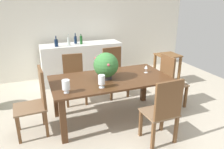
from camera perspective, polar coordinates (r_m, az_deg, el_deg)
name	(u,v)px	position (r m, az deg, el deg)	size (l,w,h in m)	color
ground_plane	(112,119)	(3.95, -0.09, -11.71)	(7.04, 7.04, 0.00)	#BCB29E
back_wall	(77,27)	(5.92, -9.35, 12.17)	(6.40, 0.10, 2.60)	silver
dining_table	(110,85)	(3.71, -0.45, -2.77)	(2.00, 1.03, 0.76)	#4C2D19
chair_foot_end	(170,79)	(4.29, 15.13, -1.28)	(0.45, 0.44, 1.05)	brown
chair_far_right	(114,69)	(4.72, 0.49, 1.41)	(0.50, 0.49, 1.04)	brown
chair_head_end	(37,99)	(3.54, -19.32, -6.19)	(0.50, 0.48, 1.07)	brown
chair_near_right	(164,109)	(3.18, 13.51, -8.90)	(0.48, 0.44, 1.03)	brown
chair_far_left	(74,76)	(4.50, -10.02, -0.31)	(0.48, 0.51, 0.97)	brown
flower_centerpiece	(106,66)	(3.57, -1.61, 2.39)	(0.41, 0.42, 0.45)	#333338
crystal_vase_left	(66,85)	(3.15, -12.08, -2.76)	(0.11, 0.11, 0.20)	silver
crystal_vase_center_near	(102,80)	(3.26, -2.78, -1.50)	(0.11, 0.11, 0.20)	silver
wine_glass	(146,67)	(3.95, 9.03, 1.88)	(0.07, 0.07, 0.14)	silver
kitchen_counter	(82,62)	(5.57, -7.93, 3.18)	(1.98, 0.58, 0.97)	silver
wine_bottle_tall	(76,40)	(5.45, -9.62, 9.05)	(0.07, 0.07, 0.26)	#0F1E38
wine_bottle_clear	(81,40)	(5.40, -8.16, 9.06)	(0.06, 0.06, 0.25)	#194C1E
wine_bottle_dark	(56,43)	(5.22, -14.52, 8.13)	(0.08, 0.08, 0.25)	#0F1E38
wine_bottle_amber	(69,41)	(5.28, -11.39, 8.57)	(0.07, 0.07, 0.26)	#B2BFB7
side_table	(167,63)	(5.42, 14.39, 2.92)	(0.52, 0.49, 0.76)	brown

